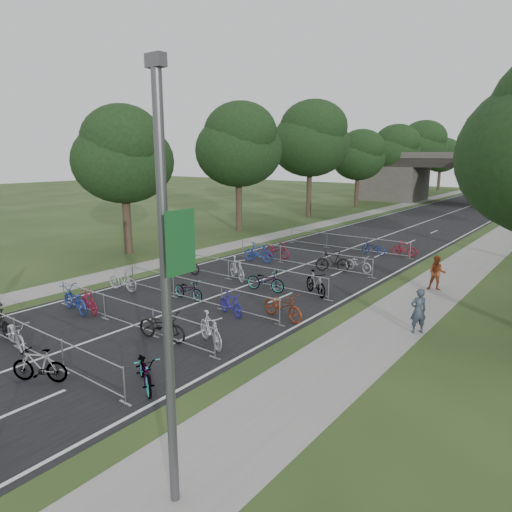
{
  "coord_description": "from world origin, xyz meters",
  "views": [
    {
      "loc": [
        14.27,
        -3.17,
        6.63
      ],
      "look_at": [
        -0.9,
        16.64,
        1.1
      ],
      "focal_mm": 32.0,
      "sensor_mm": 36.0,
      "label": 1
    }
  ],
  "objects_px": {
    "overpass_bridge": "(477,178)",
    "lamppost": "(167,291)",
    "pedestrian_a": "(418,311)",
    "pedestrian_b": "(437,273)"
  },
  "relations": [
    {
      "from": "pedestrian_b",
      "to": "lamppost",
      "type": "bearing_deg",
      "value": -105.06
    },
    {
      "from": "pedestrian_a",
      "to": "pedestrian_b",
      "type": "distance_m",
      "value": 6.31
    },
    {
      "from": "overpass_bridge",
      "to": "pedestrian_a",
      "type": "relative_size",
      "value": 17.72
    },
    {
      "from": "overpass_bridge",
      "to": "pedestrian_a",
      "type": "bearing_deg",
      "value": -79.86
    },
    {
      "from": "pedestrian_b",
      "to": "overpass_bridge",
      "type": "bearing_deg",
      "value": 84.24
    },
    {
      "from": "lamppost",
      "to": "pedestrian_b",
      "type": "relative_size",
      "value": 4.67
    },
    {
      "from": "pedestrian_a",
      "to": "lamppost",
      "type": "bearing_deg",
      "value": 40.99
    },
    {
      "from": "pedestrian_b",
      "to": "pedestrian_a",
      "type": "bearing_deg",
      "value": -95.62
    },
    {
      "from": "pedestrian_a",
      "to": "pedestrian_b",
      "type": "relative_size",
      "value": 1.0
    },
    {
      "from": "overpass_bridge",
      "to": "lamppost",
      "type": "relative_size",
      "value": 3.78
    }
  ]
}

